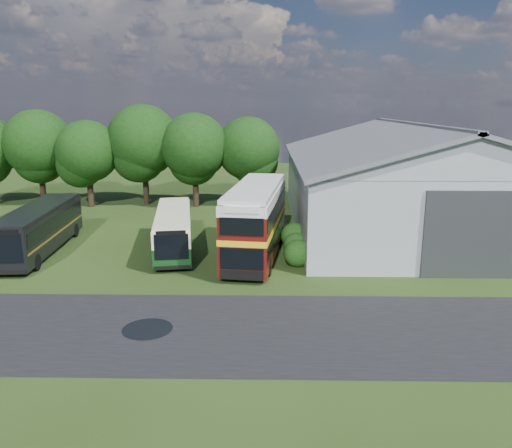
{
  "coord_description": "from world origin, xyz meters",
  "views": [
    {
      "loc": [
        3.62,
        -22.98,
        9.59
      ],
      "look_at": [
        3.04,
        8.0,
        2.1
      ],
      "focal_mm": 35.0,
      "sensor_mm": 36.0,
      "label": 1
    }
  ],
  "objects_px": {
    "storage_shed": "(411,175)",
    "bus_maroon_double": "(256,221)",
    "bus_green_single": "(173,230)",
    "bus_dark_single": "(39,229)"
  },
  "relations": [
    {
      "from": "bus_maroon_double",
      "to": "bus_dark_single",
      "type": "relative_size",
      "value": 1.0
    },
    {
      "from": "bus_green_single",
      "to": "bus_dark_single",
      "type": "relative_size",
      "value": 0.91
    },
    {
      "from": "bus_green_single",
      "to": "bus_maroon_double",
      "type": "height_order",
      "value": "bus_maroon_double"
    },
    {
      "from": "bus_green_single",
      "to": "bus_dark_single",
      "type": "bearing_deg",
      "value": 174.73
    },
    {
      "from": "storage_shed",
      "to": "bus_green_single",
      "type": "distance_m",
      "value": 18.99
    },
    {
      "from": "bus_maroon_double",
      "to": "storage_shed",
      "type": "bearing_deg",
      "value": 41.48
    },
    {
      "from": "bus_dark_single",
      "to": "bus_maroon_double",
      "type": "bearing_deg",
      "value": -6.94
    },
    {
      "from": "storage_shed",
      "to": "bus_maroon_double",
      "type": "xyz_separation_m",
      "value": [
        -11.95,
        -8.16,
        -1.84
      ]
    },
    {
      "from": "bus_maroon_double",
      "to": "bus_dark_single",
      "type": "distance_m",
      "value": 14.35
    },
    {
      "from": "bus_green_single",
      "to": "bus_maroon_double",
      "type": "relative_size",
      "value": 0.91
    }
  ]
}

